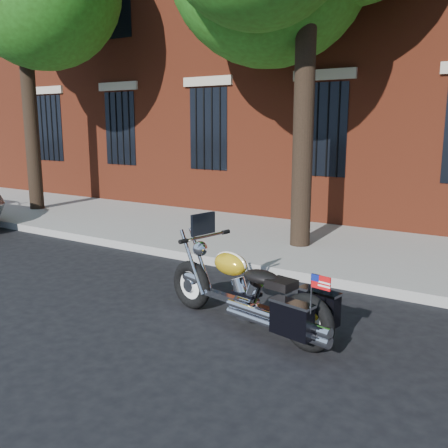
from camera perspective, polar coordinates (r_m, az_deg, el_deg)
The scene contains 4 objects.
ground at distance 7.13m, azimuth -4.87°, elevation -7.67°, with size 120.00×120.00×0.00m, color black.
curb at distance 8.19m, azimuth 1.03°, elevation -4.56°, with size 40.00×0.16×0.15m, color gray.
sidewalk at distance 9.79m, azimuth 6.83°, elevation -2.00°, with size 40.00×3.60×0.15m, color gray.
motorcycle at distance 5.68m, azimuth 3.17°, elevation -8.13°, with size 2.42×1.02×1.26m.
Camera 1 is at (4.14, -5.33, 2.31)m, focal length 40.00 mm.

